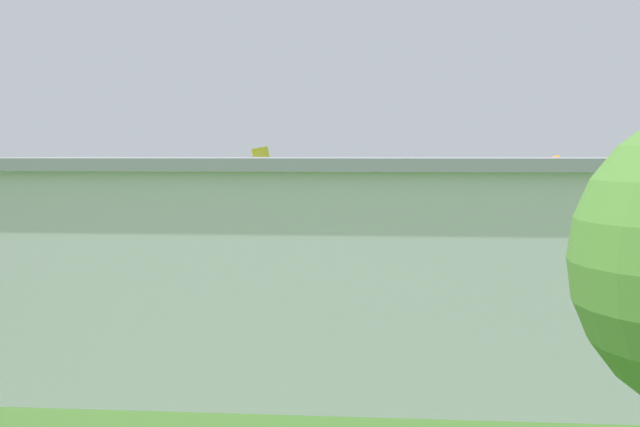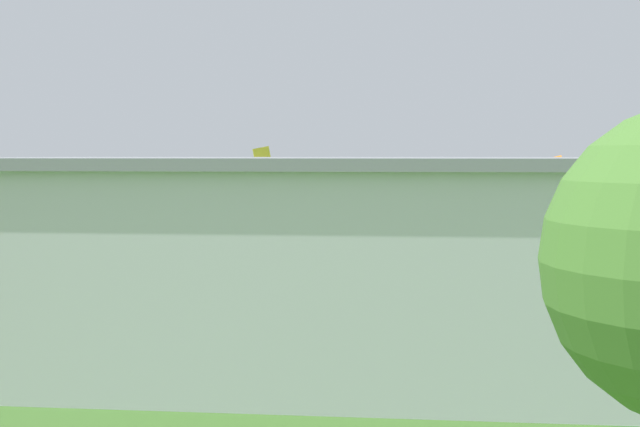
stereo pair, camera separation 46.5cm
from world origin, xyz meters
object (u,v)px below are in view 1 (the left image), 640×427
Objects in this scene: windsock at (551,167)px; person_walking_on_apron at (121,267)px; car_orange at (80,277)px; hangar at (363,260)px; biplane at (305,179)px; person_beside_truck at (220,280)px.

person_walking_on_apron is at bearing 31.85° from windsock.
car_orange reaches higher than person_walking_on_apron.
biplane is (4.12, -28.34, 1.93)m from hangar.
person_beside_truck is (-7.26, 0.31, -0.04)m from car_orange.
hangar is 28.70m from biplane.
person_walking_on_apron is 8.14m from person_beside_truck.
biplane is at bearing -124.56° from car_orange.
person_beside_truck is at bearing 46.36° from windsock.
windsock is at bearing -159.80° from biplane.
biplane is at bearing -132.55° from person_walking_on_apron.
car_orange is (10.38, 15.07, -4.57)m from biplane.
person_walking_on_apron is (-0.75, -4.57, -0.08)m from car_orange.
person_walking_on_apron is at bearing -52.38° from hangar.
person_beside_truck is (7.24, -12.96, -2.68)m from hangar.
hangar is 19.83m from car_orange.
hangar is 5.87× the size of car_orange.
windsock reaches higher than person_walking_on_apron.
person_beside_truck is (3.12, 15.38, -4.60)m from biplane.
windsock reaches higher than hangar.
person_walking_on_apron is 0.22× the size of windsock.
person_walking_on_apron is at bearing 47.45° from biplane.
hangar is 15.09m from person_beside_truck.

